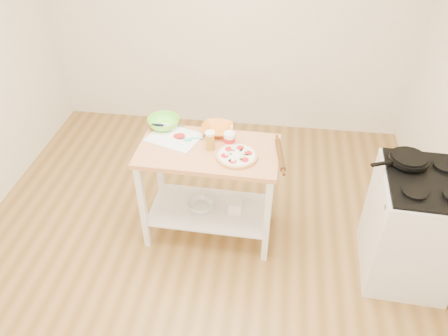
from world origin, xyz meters
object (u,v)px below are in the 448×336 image
gas_stove (413,226)px  cutting_board (174,137)px  orange_bowl (217,130)px  beer_pint (210,140)px  skillet (408,159)px  spatula (193,139)px  shelf_bin (235,206)px  green_bowl (164,123)px  shelf_glass_bowl (201,205)px  rolling_pin (280,155)px  knife (163,125)px  yogurt_tub (229,139)px  pizza (237,156)px  prep_island (209,174)px

gas_stove → cutting_board: gas_stove is taller
cutting_board → orange_bowl: (0.33, 0.12, 0.02)m
gas_stove → orange_bowl: 1.69m
cutting_board → beer_pint: beer_pint is taller
skillet → orange_bowl: size_ratio=1.65×
orange_bowl → spatula: bearing=-142.3°
skillet → shelf_bin: skillet is taller
spatula → green_bowl: green_bowl is taller
cutting_board → shelf_glass_bowl: 0.66m
spatula → shelf_bin: bearing=-20.2°
cutting_board → green_bowl: bearing=148.2°
orange_bowl → rolling_pin: orange_bowl is taller
spatula → gas_stove: bearing=-15.6°
green_bowl → shelf_glass_bowl: size_ratio=1.15×
knife → shelf_bin: size_ratio=2.49×
spatula → yogurt_tub: size_ratio=0.75×
green_bowl → shelf_bin: (0.64, -0.26, -0.63)m
beer_pint → knife: bearing=150.2°
spatula → beer_pint: 0.19m
gas_stove → knife: (-2.03, 0.46, 0.44)m
gas_stove → green_bowl: 2.13m
gas_stove → rolling_pin: (-1.05, 0.18, 0.45)m
pizza → shelf_glass_bowl: 0.70m
beer_pint → yogurt_tub: 0.16m
prep_island → beer_pint: 0.33m
cutting_board → rolling_pin: rolling_pin is taller
cutting_board → spatula: cutting_board is taller
gas_stove → orange_bowl: size_ratio=4.31×
spatula → prep_island: bearing=-39.5°
beer_pint → cutting_board: bearing=160.9°
beer_pint → rolling_pin: bearing=-3.8°
prep_island → rolling_pin: size_ratio=2.94×
gas_stove → knife: size_ratio=4.11×
green_bowl → gas_stove: bearing=-13.0°
skillet → green_bowl: 1.92m
orange_bowl → yogurt_tub: (0.12, -0.16, 0.02)m
pizza → gas_stove: bearing=-5.2°
prep_island → green_bowl: size_ratio=4.21×
orange_bowl → green_bowl: green_bowl is taller
skillet → rolling_pin: bearing=157.6°
rolling_pin → shelf_bin: (-0.33, 0.03, -0.61)m
pizza → rolling_pin: 0.33m
spatula → knife: 0.33m
orange_bowl → pizza: bearing=-58.3°
beer_pint → green_bowl: bearing=149.5°
pizza → cutting_board: bearing=159.7°
yogurt_tub → knife: bearing=162.6°
skillet → green_bowl: skillet is taller
knife → shelf_glass_bowl: 0.76m
cutting_board → gas_stove: bearing=9.1°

